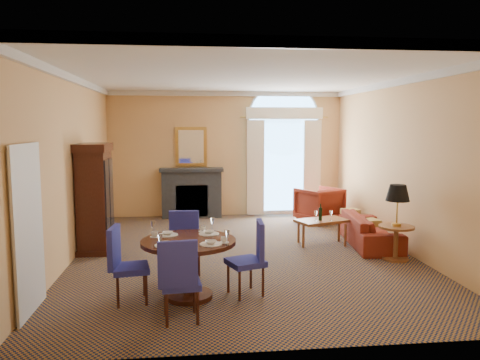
{
  "coord_description": "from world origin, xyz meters",
  "views": [
    {
      "loc": [
        -0.98,
        -8.31,
        2.33
      ],
      "look_at": [
        0.0,
        0.5,
        1.3
      ],
      "focal_mm": 35.0,
      "sensor_mm": 36.0,
      "label": 1
    }
  ],
  "objects": [
    {
      "name": "armchair",
      "position": [
        2.17,
        2.6,
        0.42
      ],
      "size": [
        1.23,
        1.24,
        0.85
      ],
      "primitive_type": "imported",
      "rotation": [
        0.0,
        0.0,
        3.62
      ],
      "color": "maroon",
      "rests_on": "ground"
    },
    {
      "name": "dining_chair_west",
      "position": [
        -1.85,
        -2.2,
        0.59
      ],
      "size": [
        0.52,
        0.52,
        1.03
      ],
      "rotation": [
        0.0,
        0.0,
        -1.41
      ],
      "color": "#262897",
      "rests_on": "ground"
    },
    {
      "name": "dining_chair_south",
      "position": [
        -1.1,
        -2.95,
        0.59
      ],
      "size": [
        0.51,
        0.52,
        1.03
      ],
      "rotation": [
        0.0,
        0.0,
        0.09
      ],
      "color": "#262897",
      "rests_on": "ground"
    },
    {
      "name": "dining_chair_east",
      "position": [
        -0.11,
        -2.08,
        0.59
      ],
      "size": [
        0.59,
        0.59,
        1.03
      ],
      "rotation": [
        0.0,
        0.0,
        1.92
      ],
      "color": "#262897",
      "rests_on": "ground"
    },
    {
      "name": "room_envelope",
      "position": [
        -0.03,
        0.67,
        2.51
      ],
      "size": [
        6.04,
        7.52,
        3.45
      ],
      "color": "#E7B26E",
      "rests_on": "ground"
    },
    {
      "name": "armoire",
      "position": [
        -2.72,
        0.55,
        0.97
      ],
      "size": [
        0.58,
        1.02,
        2.01
      ],
      "color": "black",
      "rests_on": "ground"
    },
    {
      "name": "dining_table",
      "position": [
        -0.99,
        -2.12,
        0.6
      ],
      "size": [
        1.28,
        1.28,
        1.01
      ],
      "color": "black",
      "rests_on": "ground"
    },
    {
      "name": "side_table",
      "position": [
        2.6,
        -0.7,
        0.84
      ],
      "size": [
        0.6,
        0.6,
        1.3
      ],
      "color": "brown",
      "rests_on": "ground"
    },
    {
      "name": "coffee_table",
      "position": [
        1.62,
        0.48,
        0.46
      ],
      "size": [
        1.11,
        0.85,
        0.83
      ],
      "rotation": [
        0.0,
        0.0,
        0.34
      ],
      "color": "brown",
      "rests_on": "ground"
    },
    {
      "name": "ground",
      "position": [
        0.0,
        0.0,
        0.0
      ],
      "size": [
        7.5,
        7.5,
        0.0
      ],
      "primitive_type": "plane",
      "color": "#141F3F",
      "rests_on": "ground"
    },
    {
      "name": "sofa",
      "position": [
        2.55,
        0.35,
        0.3
      ],
      "size": [
        1.0,
        2.09,
        0.59
      ],
      "primitive_type": "imported",
      "rotation": [
        0.0,
        0.0,
        1.46
      ],
      "color": "maroon",
      "rests_on": "ground"
    },
    {
      "name": "dining_chair_north",
      "position": [
        -1.05,
        -1.26,
        0.59
      ],
      "size": [
        0.53,
        0.53,
        1.03
      ],
      "rotation": [
        0.0,
        0.0,
        2.96
      ],
      "color": "#262897",
      "rests_on": "ground"
    }
  ]
}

